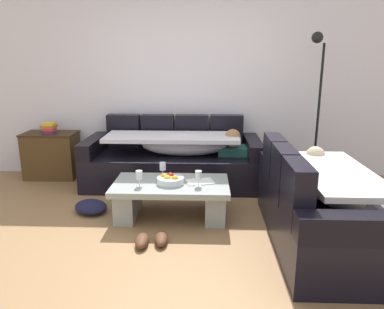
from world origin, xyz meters
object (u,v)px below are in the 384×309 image
Objects in this scene: coffee_table at (171,195)px; open_magazine at (200,182)px; fruit_bowl at (170,180)px; wine_glass_far_back at (163,167)px; pair_of_shoes at (152,240)px; side_cabinet at (52,155)px; book_stack_on_cabinet at (49,128)px; crumpled_garment at (91,207)px; couch_near_window at (321,207)px; floor_lamp at (316,100)px; couch_along_wall at (175,160)px; wine_glass_near_left at (139,175)px; wine_glass_near_right at (198,176)px.

open_magazine reaches higher than coffee_table.
open_magazine is at bearing 11.58° from fruit_bowl.
wine_glass_far_back is at bearing 144.35° from open_magazine.
fruit_bowl reaches higher than pair_of_shoes.
pair_of_shoes is at bearing -48.52° from side_cabinet.
book_stack_on_cabinet is at bearing -37.80° from side_cabinet.
book_stack_on_cabinet is at bearing 127.00° from crumpled_garment.
couch_near_window is 1.85m from floor_lamp.
wine_glass_far_back reaches higher than crumpled_garment.
open_magazine is at bearing 56.58° from pair_of_shoes.
wine_glass_near_left is at bearing -102.54° from couch_along_wall.
fruit_bowl is (0.04, -1.09, 0.09)m from couch_along_wall.
crumpled_garment is (-1.19, 0.06, -0.33)m from open_magazine.
side_cabinet reaches higher than coffee_table.
book_stack_on_cabinet is at bearing 146.87° from wine_glass_far_back.
wine_glass_far_back is (-0.39, 0.29, 0.00)m from wine_glass_near_right.
open_magazine is (0.30, 0.03, 0.15)m from coffee_table.
wine_glass_far_back is at bearing -33.15° from side_cabinet.
side_cabinet is 3.66m from floor_lamp.
wine_glass_near_left is 2.52m from floor_lamp.
side_cabinet is (-3.21, 1.77, -0.01)m from couch_near_window.
pair_of_shoes is (-0.08, -1.67, -0.29)m from couch_along_wall.
couch_near_window is 1.48m from fruit_bowl.
pair_of_shoes is at bearing -101.77° from fruit_bowl.
fruit_bowl is at bearing -64.24° from wine_glass_far_back.
fruit_bowl is 0.87× the size of pair_of_shoes.
wine_glass_far_back is 0.74× the size of book_stack_on_cabinet.
floor_lamp is at bearing 22.60° from open_magazine.
wine_glass_near_left is at bearing -148.10° from floor_lamp.
couch_near_window is at bearing -46.65° from couch_along_wall.
wine_glass_near_right is at bearing -109.59° from open_magazine.
couch_along_wall is 13.70× the size of wine_glass_near_left.
wine_glass_near_left is 0.42× the size of crumpled_garment.
couch_along_wall reaches higher than side_cabinet.
wine_glass_far_back is 0.90m from crumpled_garment.
fruit_bowl is at bearing -145.96° from floor_lamp.
wine_glass_near_right is 0.51× the size of pair_of_shoes.
side_cabinet reaches higher than wine_glass_far_back.
side_cabinet is at bearing 136.52° from wine_glass_near_left.
side_cabinet is (-1.70, 1.11, -0.17)m from wine_glass_far_back.
wine_glass_near_right is at bearing 1.64° from wine_glass_near_left.
coffee_table is 0.34m from open_magazine.
couch_near_window is 1.49m from coffee_table.
crumpled_garment is (-0.59, 0.21, -0.44)m from wine_glass_near_left.
wine_glass_near_left is 0.09× the size of floor_lamp.
side_cabinet is at bearing 144.34° from coffee_table.
book_stack_on_cabinet is at bearing 143.71° from fruit_bowl.
couch_along_wall is at bearing -7.35° from side_cabinet.
crumpled_garment is (-0.89, 0.12, -0.36)m from fruit_bowl.
floor_lamp is (0.36, 1.64, 0.78)m from couch_near_window.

